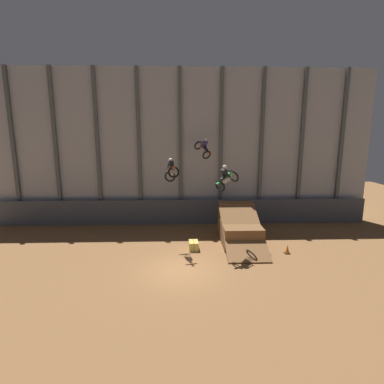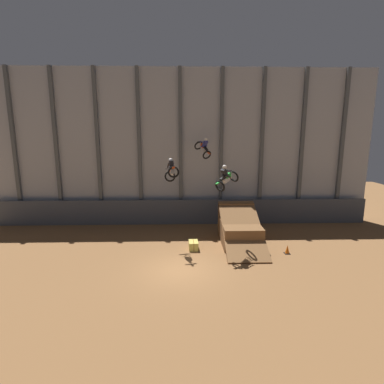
{
  "view_description": "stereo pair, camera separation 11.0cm",
  "coord_description": "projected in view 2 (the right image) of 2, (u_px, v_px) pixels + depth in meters",
  "views": [
    {
      "loc": [
        0.15,
        -15.68,
        7.62
      ],
      "look_at": [
        0.83,
        4.88,
        3.52
      ],
      "focal_mm": 28.0,
      "sensor_mm": 36.0,
      "label": 1
    },
    {
      "loc": [
        0.26,
        -15.69,
        7.62
      ],
      "look_at": [
        0.83,
        4.88,
        3.52
      ],
      "focal_mm": 28.0,
      "sensor_mm": 36.0,
      "label": 2
    }
  ],
  "objects": [
    {
      "name": "ground_plane",
      "position": [
        180.0,
        270.0,
        16.86
      ],
      "size": [
        60.0,
        60.0,
        0.0
      ],
      "primitive_type": "plane",
      "color": "brown"
    },
    {
      "name": "arena_back_wall",
      "position": [
        180.0,
        148.0,
        24.85
      ],
      "size": [
        32.0,
        0.4,
        12.75
      ],
      "color": "#A3A8B2",
      "rests_on": "ground_plane"
    },
    {
      "name": "lower_barrier",
      "position": [
        181.0,
        212.0,
        25.21
      ],
      "size": [
        31.36,
        0.2,
        2.08
      ],
      "color": "#474C56",
      "rests_on": "ground_plane"
    },
    {
      "name": "dirt_ramp",
      "position": [
        239.0,
        230.0,
        21.09
      ],
      "size": [
        2.64,
        5.5,
        2.65
      ],
      "color": "brown",
      "rests_on": "ground_plane"
    },
    {
      "name": "rider_bike_left_air",
      "position": [
        171.0,
        171.0,
        19.19
      ],
      "size": [
        1.07,
        1.78,
        1.64
      ],
      "rotation": [
        -0.34,
        0.0,
        0.21
      ],
      "color": "black"
    },
    {
      "name": "rider_bike_center_air",
      "position": [
        203.0,
        148.0,
        23.22
      ],
      "size": [
        1.44,
        1.82,
        1.69
      ],
      "rotation": [
        0.49,
        0.0,
        0.5
      ],
      "color": "black"
    },
    {
      "name": "rider_bike_right_air",
      "position": [
        226.0,
        178.0,
        18.35
      ],
      "size": [
        1.72,
        1.66,
        1.65
      ],
      "rotation": [
        0.32,
        0.0,
        -0.83
      ],
      "color": "black"
    },
    {
      "name": "traffic_cone_near_ramp",
      "position": [
        287.0,
        249.0,
        19.1
      ],
      "size": [
        0.36,
        0.36,
        0.58
      ],
      "color": "black",
      "rests_on": "ground_plane"
    },
    {
      "name": "hay_bale_trackside",
      "position": [
        193.0,
        245.0,
        19.8
      ],
      "size": [
        0.63,
        0.92,
        0.57
      ],
      "rotation": [
        0.0,
        0.0,
        1.6
      ],
      "color": "#CCB751",
      "rests_on": "ground_plane"
    }
  ]
}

